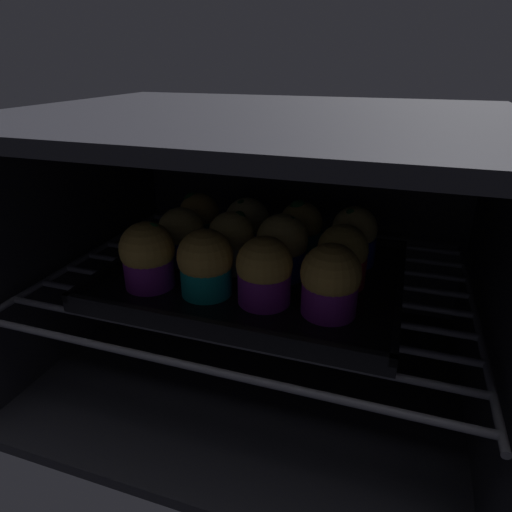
{
  "coord_description": "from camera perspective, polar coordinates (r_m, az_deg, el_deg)",
  "views": [
    {
      "loc": [
        16.84,
        -28.06,
        41.03
      ],
      "look_at": [
        0.0,
        21.77,
        17.46
      ],
      "focal_mm": 31.04,
      "sensor_mm": 36.0,
      "label": 1
    }
  ],
  "objects": [
    {
      "name": "oven_cavity",
      "position": [
        0.62,
        1.33,
        1.22
      ],
      "size": [
        59.0,
        47.0,
        37.0
      ],
      "color": "black",
      "rests_on": "ground"
    },
    {
      "name": "muffin_row0_col3",
      "position": [
        0.48,
        9.55,
        -3.24
      ],
      "size": [
        6.6,
        6.6,
        8.12
      ],
      "color": "#7A238C",
      "rests_on": "baking_tray"
    },
    {
      "name": "muffin_row2_col0",
      "position": [
        0.67,
        -7.31,
        4.69
      ],
      "size": [
        6.1,
        6.1,
        7.68
      ],
      "color": "#0C8C84",
      "rests_on": "baking_tray"
    },
    {
      "name": "oven_rack",
      "position": [
        0.6,
        0.07,
        -3.31
      ],
      "size": [
        54.8,
        42.0,
        0.8
      ],
      "color": "#51515B",
      "rests_on": "oven_cavity"
    },
    {
      "name": "muffin_row0_col1",
      "position": [
        0.52,
        -6.49,
        -1.03
      ],
      "size": [
        6.65,
        6.65,
        8.06
      ],
      "color": "#0C8C84",
      "rests_on": "baking_tray"
    },
    {
      "name": "muffin_row2_col1",
      "position": [
        0.65,
        -1.17,
        4.0
      ],
      "size": [
        6.53,
        6.53,
        7.62
      ],
      "color": "#1928B7",
      "rests_on": "baking_tray"
    },
    {
      "name": "muffin_row0_col0",
      "position": [
        0.55,
        -13.75,
        0.02
      ],
      "size": [
        6.66,
        6.66,
        8.24
      ],
      "color": "#7A238C",
      "rests_on": "baking_tray"
    },
    {
      "name": "muffin_row1_col1",
      "position": [
        0.58,
        -3.16,
        1.81
      ],
      "size": [
        6.16,
        6.16,
        7.86
      ],
      "color": "silver",
      "rests_on": "baking_tray"
    },
    {
      "name": "muffin_row1_col0",
      "position": [
        0.62,
        -9.58,
        2.52
      ],
      "size": [
        6.34,
        6.34,
        7.53
      ],
      "color": "#1928B7",
      "rests_on": "baking_tray"
    },
    {
      "name": "muffin_row1_col3",
      "position": [
        0.55,
        11.02,
        -0.12
      ],
      "size": [
        6.21,
        6.21,
        7.78
      ],
      "color": "red",
      "rests_on": "baking_tray"
    },
    {
      "name": "muffin_row2_col3",
      "position": [
        0.61,
        12.47,
        2.5
      ],
      "size": [
        6.1,
        6.1,
        7.95
      ],
      "color": "#1928B7",
      "rests_on": "baking_tray"
    },
    {
      "name": "baking_tray",
      "position": [
        0.59,
        -0.0,
        -2.47
      ],
      "size": [
        37.22,
        29.75,
        2.2
      ],
      "color": "black",
      "rests_on": "oven_rack"
    },
    {
      "name": "muffin_row1_col2",
      "position": [
        0.56,
        3.37,
        1.2
      ],
      "size": [
        6.58,
        6.58,
        8.29
      ],
      "color": "#1928B7",
      "rests_on": "baking_tray"
    },
    {
      "name": "muffin_row0_col2",
      "position": [
        0.5,
        1.08,
        -2.09
      ],
      "size": [
        6.44,
        6.44,
        7.99
      ],
      "color": "#7A238C",
      "rests_on": "baking_tray"
    },
    {
      "name": "muffin_row2_col2",
      "position": [
        0.63,
        5.75,
        3.4
      ],
      "size": [
        6.1,
        6.1,
        8.09
      ],
      "color": "#0C8C84",
      "rests_on": "baking_tray"
    }
  ]
}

